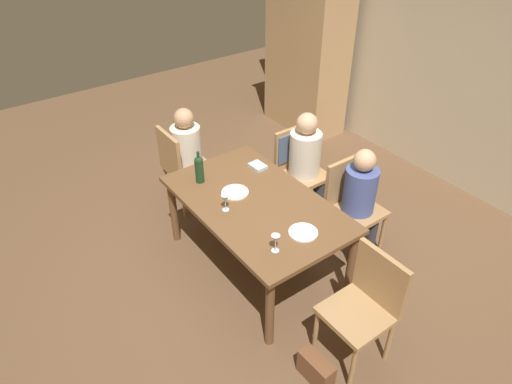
{
  "coord_description": "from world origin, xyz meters",
  "views": [
    {
      "loc": [
        2.52,
        -1.84,
        3.06
      ],
      "look_at": [
        0.0,
        0.0,
        0.83
      ],
      "focal_mm": 32.21,
      "sensor_mm": 36.0,
      "label": 1
    }
  ],
  "objects": [
    {
      "name": "chair_right_end",
      "position": [
        1.21,
        0.09,
        0.53
      ],
      "size": [
        0.44,
        0.44,
        0.92
      ],
      "rotation": [
        0.0,
        0.0,
        3.14
      ],
      "color": "#A87F51",
      "rests_on": "ground_plane"
    },
    {
      "name": "handbag",
      "position": [
        1.21,
        -0.35,
        0.11
      ],
      "size": [
        0.28,
        0.13,
        0.22
      ],
      "primitive_type": "cube",
      "rotation": [
        0.0,
        0.0,
        3.18
      ],
      "color": "brown",
      "rests_on": "ground_plane"
    },
    {
      "name": "chair_far_right",
      "position": [
        0.29,
        0.88,
        0.53
      ],
      "size": [
        0.44,
        0.44,
        0.92
      ],
      "rotation": [
        0.0,
        0.0,
        -1.57
      ],
      "color": "#A87F51",
      "rests_on": "ground_plane"
    },
    {
      "name": "dinner_plate_guest_left",
      "position": [
        0.55,
        0.05,
        0.74
      ],
      "size": [
        0.23,
        0.23,
        0.01
      ],
      "primitive_type": "cylinder",
      "color": "white",
      "rests_on": "dining_table"
    },
    {
      "name": "armoire_cabinet",
      "position": [
        -1.93,
        2.25,
        1.1
      ],
      "size": [
        1.18,
        0.62,
        2.18
      ],
      "color": "tan",
      "rests_on": "ground_plane"
    },
    {
      "name": "dinner_plate_host",
      "position": [
        -0.21,
        -0.07,
        0.74
      ],
      "size": [
        0.24,
        0.24,
        0.01
      ],
      "primitive_type": "cylinder",
      "color": "white",
      "rests_on": "dining_table"
    },
    {
      "name": "wine_bottle_tall_green",
      "position": [
        -0.55,
        -0.23,
        0.87
      ],
      "size": [
        0.08,
        0.08,
        0.31
      ],
      "color": "#19381E",
      "rests_on": "dining_table"
    },
    {
      "name": "wine_glass_centre",
      "position": [
        0.58,
        -0.24,
        0.84
      ],
      "size": [
        0.07,
        0.07,
        0.15
      ],
      "color": "silver",
      "rests_on": "dining_table"
    },
    {
      "name": "ground_plane",
      "position": [
        0.0,
        0.0,
        0.0
      ],
      "size": [
        10.0,
        10.0,
        0.0
      ],
      "primitive_type": "plane",
      "color": "brown"
    },
    {
      "name": "person_woman_host",
      "position": [
        0.4,
        0.88,
        0.64
      ],
      "size": [
        0.34,
        0.29,
        1.11
      ],
      "rotation": [
        0.0,
        0.0,
        -1.57
      ],
      "color": "#33333D",
      "rests_on": "ground_plane"
    },
    {
      "name": "dining_table",
      "position": [
        0.0,
        0.0,
        0.65
      ],
      "size": [
        1.66,
        1.0,
        0.73
      ],
      "color": "brown",
      "rests_on": "ground_plane"
    },
    {
      "name": "rear_room_partition",
      "position": [
        0.0,
        2.7,
        1.35
      ],
      "size": [
        6.4,
        0.12,
        2.7
      ],
      "primitive_type": "cube",
      "color": "beige",
      "rests_on": "ground_plane"
    },
    {
      "name": "person_man_guest",
      "position": [
        -1.21,
        0.03,
        0.65
      ],
      "size": [
        0.3,
        0.35,
        1.13
      ],
      "color": "#33333D",
      "rests_on": "ground_plane"
    },
    {
      "name": "chair_far_left",
      "position": [
        -0.5,
        0.88,
        0.59
      ],
      "size": [
        0.46,
        0.44,
        0.92
      ],
      "rotation": [
        0.0,
        0.0,
        -1.57
      ],
      "color": "#A87F51",
      "rests_on": "ground_plane"
    },
    {
      "name": "person_man_bearded",
      "position": [
        -0.35,
        0.88,
        0.67
      ],
      "size": [
        0.36,
        0.32,
        1.16
      ],
      "rotation": [
        0.0,
        0.0,
        -1.57
      ],
      "color": "#33333D",
      "rests_on": "ground_plane"
    },
    {
      "name": "wine_glass_near_left",
      "position": [
        -0.06,
        -0.27,
        0.84
      ],
      "size": [
        0.07,
        0.07,
        0.15
      ],
      "color": "silver",
      "rests_on": "dining_table"
    },
    {
      "name": "chair_left_end",
      "position": [
        -1.21,
        -0.09,
        0.53
      ],
      "size": [
        0.44,
        0.44,
        0.92
      ],
      "color": "#A87F51",
      "rests_on": "ground_plane"
    },
    {
      "name": "folded_napkin",
      "position": [
        -0.43,
        0.33,
        0.75
      ],
      "size": [
        0.16,
        0.13,
        0.03
      ],
      "primitive_type": "cube",
      "rotation": [
        0.0,
        0.0,
        0.04
      ],
      "color": "#ADC6D6",
      "rests_on": "dining_table"
    }
  ]
}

